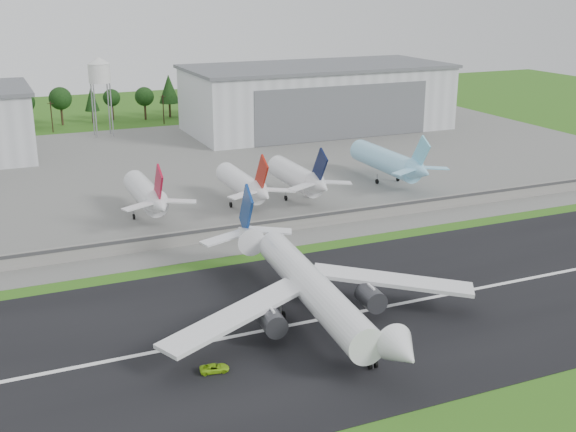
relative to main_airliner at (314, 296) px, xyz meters
name	(u,v)px	position (x,y,z in m)	size (l,w,h in m)	color
ground	(341,347)	(0.33, -9.57, -4.89)	(600.00, 600.00, 0.00)	#275E16
runway	(314,321)	(0.33, 0.43, -4.84)	(320.00, 60.00, 0.10)	black
runway_centerline	(314,321)	(0.33, 0.43, -4.78)	(220.00, 1.00, 0.02)	white
apron	(158,174)	(0.33, 110.43, -4.84)	(320.00, 150.00, 0.10)	slate
blast_fence	(228,232)	(0.33, 45.42, -3.09)	(240.00, 0.61, 3.50)	gray
hangar_east	(317,97)	(75.33, 155.35, 7.73)	(102.00, 47.00, 25.20)	silver
water_tower	(99,70)	(-4.67, 175.43, 19.66)	(8.40, 8.40, 29.40)	#99999E
utility_poles	(110,128)	(0.33, 190.43, -4.89)	(230.00, 3.00, 12.00)	black
treeline	(104,122)	(0.33, 205.43, -4.89)	(320.00, 16.00, 22.00)	black
main_airliner	(314,296)	(0.00, 0.00, 0.00)	(57.09, 59.27, 18.17)	white
ground_vehicle	(214,368)	(-20.57, -9.09, -4.19)	(2.01, 4.37, 1.21)	#90CD18
parked_jet_red_a	(148,195)	(-12.54, 67.01, 1.35)	(7.36, 31.29, 16.76)	silver
parked_jet_red_b	(245,185)	(12.47, 66.98, 1.20)	(7.36, 31.29, 16.60)	white
parked_jet_navy	(300,178)	(27.91, 67.02, 1.45)	(7.36, 31.29, 16.86)	white
parked_jet_skyblue	(391,162)	(58.67, 72.05, 1.63)	(7.36, 37.29, 17.10)	#91D6FB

